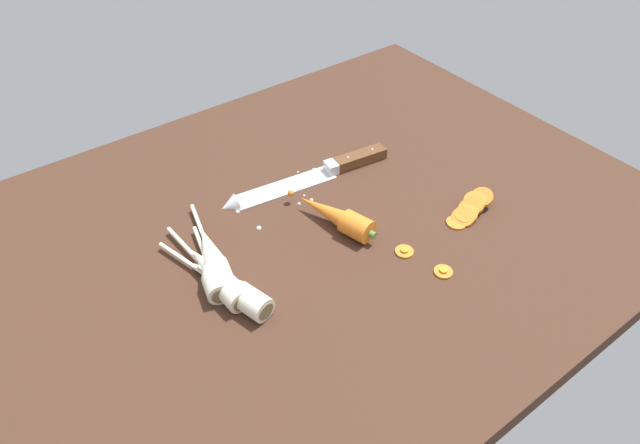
# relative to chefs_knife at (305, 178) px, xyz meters

# --- Properties ---
(ground_plane) EXTENTS (1.20, 0.90, 0.04)m
(ground_plane) POSITION_rel_chefs_knife_xyz_m (-0.06, -0.10, -0.03)
(ground_plane) COLOR #42281C
(chefs_knife) EXTENTS (0.35, 0.08, 0.04)m
(chefs_knife) POSITION_rel_chefs_knife_xyz_m (0.00, 0.00, 0.00)
(chefs_knife) COLOR silver
(chefs_knife) RESTS_ON ground_plane
(whole_carrot) EXTENTS (0.08, 0.18, 0.04)m
(whole_carrot) POSITION_rel_chefs_knife_xyz_m (-0.03, -0.13, 0.01)
(whole_carrot) COLOR orange
(whole_carrot) RESTS_ON ground_plane
(parsnip_front) EXTENTS (0.06, 0.17, 0.04)m
(parsnip_front) POSITION_rel_chefs_knife_xyz_m (-0.26, -0.12, 0.01)
(parsnip_front) COLOR silver
(parsnip_front) RESTS_ON ground_plane
(parsnip_mid_left) EXTENTS (0.05, 0.22, 0.04)m
(parsnip_mid_left) POSITION_rel_chefs_knife_xyz_m (-0.26, -0.13, 0.01)
(parsnip_mid_left) COLOR silver
(parsnip_mid_left) RESTS_ON ground_plane
(parsnip_mid_right) EXTENTS (0.08, 0.24, 0.04)m
(parsnip_mid_right) POSITION_rel_chefs_knife_xyz_m (-0.26, -0.16, 0.01)
(parsnip_mid_right) COLOR silver
(parsnip_mid_right) RESTS_ON ground_plane
(parsnip_back) EXTENTS (0.07, 0.21, 0.04)m
(parsnip_back) POSITION_rel_chefs_knife_xyz_m (-0.25, -0.09, 0.01)
(parsnip_back) COLOR silver
(parsnip_back) RESTS_ON ground_plane
(carrot_slice_stack) EXTENTS (0.11, 0.05, 0.04)m
(carrot_slice_stack) POSITION_rel_chefs_knife_xyz_m (0.18, -0.25, 0.00)
(carrot_slice_stack) COLOR orange
(carrot_slice_stack) RESTS_ON ground_plane
(carrot_slice_stray_near) EXTENTS (0.03, 0.03, 0.01)m
(carrot_slice_stray_near) POSITION_rel_chefs_knife_xyz_m (0.04, -0.32, -0.00)
(carrot_slice_stray_near) COLOR orange
(carrot_slice_stray_near) RESTS_ON ground_plane
(carrot_slice_stray_mid) EXTENTS (0.03, 0.03, 0.01)m
(carrot_slice_stray_mid) POSITION_rel_chefs_knife_xyz_m (0.02, -0.25, -0.00)
(carrot_slice_stray_mid) COLOR orange
(carrot_slice_stray_mid) RESTS_ON ground_plane
(mince_crumbs) EXTENTS (0.24, 0.10, 0.01)m
(mince_crumbs) POSITION_rel_chefs_knife_xyz_m (-0.07, -0.01, -0.00)
(mince_crumbs) COLOR silver
(mince_crumbs) RESTS_ON ground_plane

